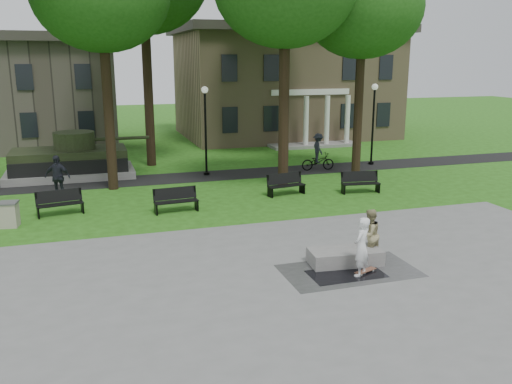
# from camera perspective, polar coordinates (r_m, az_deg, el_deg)

# --- Properties ---
(ground) EXTENTS (120.00, 120.00, 0.00)m
(ground) POSITION_cam_1_polar(r_m,az_deg,el_deg) (17.91, 1.77, -6.18)
(ground) COLOR #275614
(ground) RESTS_ON ground
(plaza) EXTENTS (22.00, 16.00, 0.02)m
(plaza) POSITION_cam_1_polar(r_m,az_deg,el_deg) (13.68, 8.88, -12.95)
(plaza) COLOR gray
(plaza) RESTS_ON ground
(footpath) EXTENTS (44.00, 2.60, 0.01)m
(footpath) POSITION_cam_1_polar(r_m,az_deg,el_deg) (29.08, -6.05, 1.63)
(footpath) COLOR black
(footpath) RESTS_ON ground
(building_right) EXTENTS (17.00, 12.00, 8.60)m
(building_right) POSITION_cam_1_polar(r_m,az_deg,el_deg) (44.71, 2.95, 11.57)
(building_right) COLOR #9E8460
(building_right) RESTS_ON ground
(building_left) EXTENTS (15.00, 10.00, 7.20)m
(building_left) POSITION_cam_1_polar(r_m,az_deg,el_deg) (42.79, -25.11, 9.20)
(building_left) COLOR #4C443D
(building_left) RESTS_ON ground
(tree_3) EXTENTS (6.00, 6.00, 11.19)m
(tree_3) POSITION_cam_1_polar(r_m,az_deg,el_deg) (28.88, 11.19, 18.51)
(tree_3) COLOR black
(tree_3) RESTS_ON ground
(lamp_mid) EXTENTS (0.36, 0.36, 4.73)m
(lamp_mid) POSITION_cam_1_polar(r_m,az_deg,el_deg) (29.01, -5.34, 7.20)
(lamp_mid) COLOR black
(lamp_mid) RESTS_ON ground
(lamp_right) EXTENTS (0.36, 0.36, 4.73)m
(lamp_right) POSITION_cam_1_polar(r_m,az_deg,el_deg) (32.61, 12.25, 7.68)
(lamp_right) COLOR black
(lamp_right) RESTS_ON ground
(tank_monument) EXTENTS (7.45, 3.40, 2.40)m
(tank_monument) POSITION_cam_1_polar(r_m,az_deg,el_deg) (30.34, -18.92, 3.10)
(tank_monument) COLOR gray
(tank_monument) RESTS_ON ground
(puddle) EXTENTS (2.20, 1.20, 0.00)m
(puddle) POSITION_cam_1_polar(r_m,az_deg,el_deg) (16.21, 9.48, -8.51)
(puddle) COLOR black
(puddle) RESTS_ON plaza
(concrete_block) EXTENTS (2.29, 1.21, 0.45)m
(concrete_block) POSITION_cam_1_polar(r_m,az_deg,el_deg) (16.92, 9.34, -6.71)
(concrete_block) COLOR gray
(concrete_block) RESTS_ON plaza
(skateboard) EXTENTS (0.80, 0.47, 0.07)m
(skateboard) POSITION_cam_1_polar(r_m,az_deg,el_deg) (16.39, 11.43, -8.21)
(skateboard) COLOR brown
(skateboard) RESTS_ON plaza
(skateboarder) EXTENTS (0.76, 0.73, 1.75)m
(skateboarder) POSITION_cam_1_polar(r_m,az_deg,el_deg) (15.89, 11.04, -5.68)
(skateboarder) COLOR white
(skateboarder) RESTS_ON plaza
(friend_watching) EXTENTS (0.96, 0.86, 1.62)m
(friend_watching) POSITION_cam_1_polar(r_m,az_deg,el_deg) (17.21, 11.84, -4.40)
(friend_watching) COLOR #9B9164
(friend_watching) RESTS_ON plaza
(pedestrian_walker) EXTENTS (1.26, 0.88, 1.98)m
(pedestrian_walker) POSITION_cam_1_polar(r_m,az_deg,el_deg) (25.74, -20.18, 1.48)
(pedestrian_walker) COLOR #20212A
(pedestrian_walker) RESTS_ON ground
(cyclist) EXTENTS (1.92, 1.11, 2.09)m
(cyclist) POSITION_cam_1_polar(r_m,az_deg,el_deg) (30.66, 6.54, 3.87)
(cyclist) COLOR black
(cyclist) RESTS_ON ground
(park_bench_0) EXTENTS (1.85, 0.84, 1.00)m
(park_bench_0) POSITION_cam_1_polar(r_m,az_deg,el_deg) (23.16, -19.93, -1.01)
(park_bench_0) COLOR black
(park_bench_0) RESTS_ON ground
(park_bench_1) EXTENTS (1.83, 0.66, 1.00)m
(park_bench_1) POSITION_cam_1_polar(r_m,az_deg,el_deg) (22.45, -8.44, -0.77)
(park_bench_1) COLOR black
(park_bench_1) RESTS_ON ground
(park_bench_2) EXTENTS (1.85, 0.81, 1.00)m
(park_bench_2) POSITION_cam_1_polar(r_m,az_deg,el_deg) (25.00, 3.15, 0.88)
(park_bench_2) COLOR black
(park_bench_2) RESTS_ON ground
(park_bench_3) EXTENTS (1.84, 0.75, 1.00)m
(park_bench_3) POSITION_cam_1_polar(r_m,az_deg,el_deg) (25.84, 10.89, 1.07)
(park_bench_3) COLOR black
(park_bench_3) RESTS_ON ground
(trash_bin) EXTENTS (0.75, 0.75, 0.96)m
(trash_bin) POSITION_cam_1_polar(r_m,az_deg,el_deg) (22.24, -24.53, -2.14)
(trash_bin) COLOR #AFA690
(trash_bin) RESTS_ON ground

